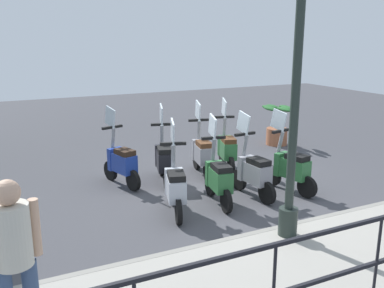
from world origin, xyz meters
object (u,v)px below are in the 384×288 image
lamp_post_near (295,110)px  scooter_near_0 (290,167)px  scooter_near_3 (175,186)px  scooter_far_0 (227,148)px  scooter_far_2 (164,159)px  pedestrian_distant (14,253)px  scooter_near_2 (218,178)px  potted_palm (277,128)px  scooter_far_1 (202,153)px  scooter_far_3 (121,162)px  scooter_near_1 (253,172)px

lamp_post_near → scooter_near_0: size_ratio=2.63×
lamp_post_near → scooter_near_3: bearing=30.6°
scooter_far_0 → scooter_far_2: bearing=112.7°
scooter_far_0 → lamp_post_near: bearing=-179.3°
scooter_near_3 → scooter_far_2: (1.55, -0.42, 0.00)m
pedestrian_distant → scooter_far_0: (4.16, -4.53, -0.60)m
scooter_far_0 → scooter_near_2: bearing=162.4°
pedestrian_distant → potted_palm: size_ratio=1.50×
scooter_far_1 → scooter_far_3: size_ratio=1.00×
potted_palm → scooter_far_1: scooter_far_1 is taller
scooter_near_2 → scooter_near_3: same height
lamp_post_near → scooter_far_2: (3.23, 0.57, -1.45)m
potted_palm → scooter_far_0: 2.72m
potted_palm → scooter_near_3: 5.30m
pedestrian_distant → scooter_near_3: 3.59m
potted_palm → scooter_far_0: scooter_far_0 is taller
scooter_near_3 → scooter_near_1: bearing=-69.9°
scooter_near_1 → scooter_near_2: bearing=86.9°
scooter_far_2 → scooter_far_0: bearing=-68.6°
scooter_near_1 → scooter_far_1: same height
scooter_near_2 → scooter_far_0: 1.99m
scooter_near_0 → scooter_near_1: 0.78m
potted_palm → scooter_near_1: (-2.98, 2.75, 0.04)m
scooter_near_0 → scooter_far_3: 3.25m
potted_palm → scooter_near_3: size_ratio=0.69×
pedestrian_distant → scooter_near_2: 4.27m
lamp_post_near → scooter_far_0: lamp_post_near is taller
scooter_near_0 → scooter_far_0: 1.74m
potted_palm → scooter_near_2: 4.59m
pedestrian_distant → lamp_post_near: bearing=87.3°
scooter_far_0 → scooter_near_3: bearing=147.8°
scooter_far_1 → potted_palm: bearing=-53.3°
scooter_near_1 → scooter_near_0: bearing=-100.1°
scooter_near_3 → scooter_far_0: 2.61m
scooter_near_0 → scooter_far_1: 1.92m
scooter_near_1 → scooter_far_0: (1.62, -0.39, 0.00)m
scooter_far_0 → pedestrian_distant: bearing=149.4°
scooter_near_0 → scooter_far_0: (1.70, 0.38, 0.00)m
scooter_far_1 → scooter_far_3: 1.73m
potted_palm → scooter_far_2: 4.18m
scooter_near_3 → scooter_near_2: bearing=-68.4°
scooter_near_1 → scooter_far_2: size_ratio=1.00×
scooter_near_1 → scooter_far_3: same height
scooter_near_2 → scooter_far_3: (1.66, 1.24, 0.00)m
scooter_far_1 → scooter_near_2: bearing=174.1°
scooter_near_2 → scooter_far_0: bearing=-25.2°
lamp_post_near → scooter_far_0: 3.81m
scooter_far_0 → scooter_near_0: bearing=-150.4°
scooter_near_1 → scooter_far_3: 2.57m
lamp_post_near → scooter_near_0: (1.69, -1.37, -1.45)m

